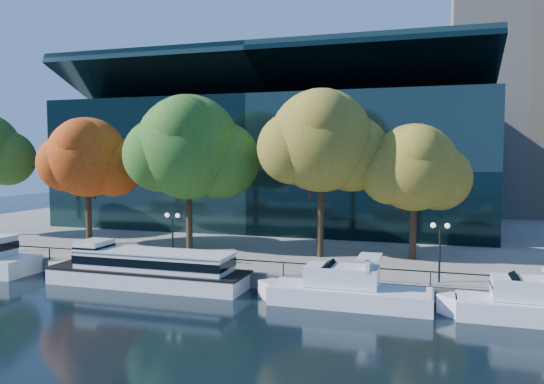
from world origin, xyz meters
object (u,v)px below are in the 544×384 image
(cruiser_far, at_px, (528,304))
(tree_3, at_px, (323,143))
(lamp_2, at_px, (440,238))
(cruiser_near, at_px, (343,289))
(tour_boat, at_px, (142,267))
(tree_2, at_px, (190,149))
(lamp_1, at_px, (173,226))
(tree_4, at_px, (416,169))
(tree_1, at_px, (88,159))

(cruiser_far, relative_size, tree_3, 0.70)
(cruiser_far, relative_size, lamp_2, 2.44)
(cruiser_near, relative_size, tree_3, 0.81)
(tree_3, height_order, lamp_2, tree_3)
(tour_boat, bearing_deg, cruiser_far, -1.94)
(tree_2, xyz_separation_m, lamp_1, (1.47, -6.25, -6.07))
(tour_boat, xyz_separation_m, lamp_2, (20.75, 3.13, 2.65))
(tree_3, relative_size, lamp_1, 3.49)
(tree_3, height_order, tree_4, tree_3)
(tree_4, xyz_separation_m, lamp_2, (1.93, -7.71, -4.41))
(tour_boat, distance_m, tree_1, 16.56)
(tree_1, height_order, tree_2, tree_2)
(cruiser_near, distance_m, cruiser_far, 10.74)
(tree_1, bearing_deg, tree_3, 0.78)
(tree_1, xyz_separation_m, tree_3, (22.65, 0.31, 1.40))
(tree_4, xyz_separation_m, lamp_1, (-17.99, -7.71, -4.41))
(tour_boat, distance_m, cruiser_near, 14.92)
(lamp_2, bearing_deg, cruiser_near, -146.59)
(cruiser_near, xyz_separation_m, lamp_1, (-14.06, 3.86, 2.96))
(tree_1, distance_m, tree_2, 10.67)
(tour_boat, xyz_separation_m, cruiser_near, (14.90, -0.73, -0.32))
(tree_1, distance_m, lamp_2, 33.01)
(tour_boat, relative_size, tree_3, 1.18)
(tree_1, bearing_deg, lamp_2, -10.87)
(lamp_1, xyz_separation_m, lamp_2, (19.91, 0.00, 0.00))
(cruiser_near, height_order, tree_1, tree_1)
(cruiser_near, distance_m, lamp_2, 7.61)
(cruiser_far, bearing_deg, cruiser_near, 179.28)
(tree_2, xyz_separation_m, lamp_2, (21.39, -6.25, -6.07))
(tree_1, relative_size, lamp_1, 3.01)
(cruiser_near, xyz_separation_m, lamp_2, (5.85, 3.86, 2.96))
(tree_1, distance_m, tree_4, 30.14)
(tree_3, relative_size, lamp_2, 3.49)
(tree_3, bearing_deg, tree_2, -178.99)
(cruiser_far, xyz_separation_m, tree_1, (-36.90, 10.15, 8.15))
(tree_2, bearing_deg, lamp_2, -16.28)
(tree_2, distance_m, tree_3, 12.03)
(tree_4, bearing_deg, tree_2, -175.69)
(cruiser_near, bearing_deg, lamp_1, 164.65)
(cruiser_far, xyz_separation_m, lamp_1, (-24.80, 4.00, 2.96))
(tree_3, bearing_deg, cruiser_near, -71.17)
(cruiser_far, bearing_deg, tree_3, 143.75)
(lamp_1, height_order, lamp_2, same)
(cruiser_near, height_order, tree_3, tree_3)
(cruiser_near, bearing_deg, tour_boat, 177.18)
(cruiser_near, bearing_deg, tree_2, 146.95)
(cruiser_near, xyz_separation_m, tree_2, (-15.54, 10.11, 9.03))
(cruiser_far, height_order, lamp_2, lamp_2)
(lamp_1, bearing_deg, cruiser_near, -15.35)
(tree_4, bearing_deg, tree_1, -177.03)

